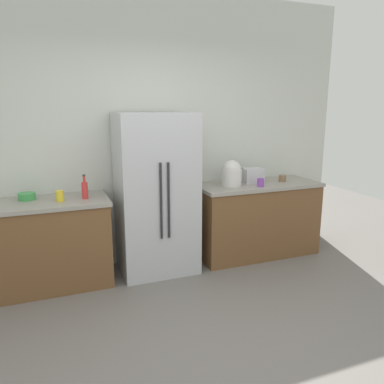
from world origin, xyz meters
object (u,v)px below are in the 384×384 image
(rice_cooker, at_px, (232,174))
(bowl_a, at_px, (27,196))
(toaster, at_px, (253,175))
(cup_b, at_px, (282,178))
(cup_c, at_px, (60,196))
(cup_a, at_px, (261,182))
(bottle_a, at_px, (85,190))
(refrigerator, at_px, (156,194))

(rice_cooker, height_order, bowl_a, rice_cooker)
(rice_cooker, bearing_deg, bowl_a, 176.94)
(toaster, height_order, cup_b, toaster)
(cup_c, bearing_deg, rice_cooker, 2.15)
(cup_a, bearing_deg, cup_c, 177.40)
(toaster, height_order, rice_cooker, rice_cooker)
(toaster, relative_size, bottle_a, 0.99)
(refrigerator, relative_size, rice_cooker, 5.85)
(toaster, bearing_deg, refrigerator, -176.55)
(toaster, distance_m, bottle_a, 1.97)
(refrigerator, height_order, cup_b, refrigerator)
(cup_b, height_order, bowl_a, cup_b)
(cup_b, relative_size, cup_c, 0.84)
(toaster, distance_m, cup_c, 2.21)
(cup_a, relative_size, cup_c, 0.89)
(rice_cooker, bearing_deg, cup_c, -177.85)
(cup_b, distance_m, cup_c, 2.59)
(bottle_a, relative_size, cup_b, 2.78)
(bowl_a, bearing_deg, toaster, -1.29)
(toaster, relative_size, bowl_a, 1.45)
(rice_cooker, distance_m, cup_b, 0.70)
(bottle_a, height_order, cup_b, bottle_a)
(rice_cooker, distance_m, cup_c, 1.90)
(toaster, distance_m, cup_b, 0.39)
(toaster, xyz_separation_m, cup_a, (-0.03, -0.23, -0.04))
(cup_c, bearing_deg, refrigerator, 3.40)
(bottle_a, bearing_deg, toaster, 3.12)
(cup_c, distance_m, bowl_a, 0.36)
(cup_a, height_order, bowl_a, cup_a)
(rice_cooker, bearing_deg, refrigerator, -179.20)
(toaster, xyz_separation_m, bowl_a, (-2.51, 0.06, -0.05))
(bottle_a, relative_size, cup_a, 2.63)
(cup_b, bearing_deg, cup_c, -178.61)
(toaster, height_order, cup_a, toaster)
(bottle_a, height_order, cup_a, bottle_a)
(cup_a, bearing_deg, toaster, 83.36)
(bottle_a, bearing_deg, cup_c, -174.10)
(cup_b, bearing_deg, cup_a, -158.27)
(refrigerator, relative_size, toaster, 7.16)
(refrigerator, relative_size, cup_a, 18.55)
(cup_a, bearing_deg, bottle_a, 176.35)
(rice_cooker, relative_size, bottle_a, 1.21)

